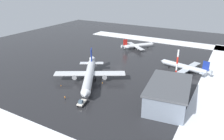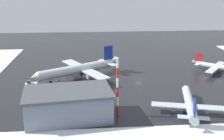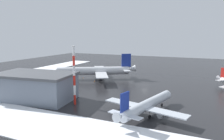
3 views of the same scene
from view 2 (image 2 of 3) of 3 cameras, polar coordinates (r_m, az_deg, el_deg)
The scene contains 12 objects.
ground_plane at distance 118.50m, azimuth 5.46°, elevation -1.65°, with size 240.00×240.00×0.00m, color #232326.
airplane_parked_portside at distance 117.84m, azimuth -6.75°, elevation 0.22°, with size 36.41×31.14×11.94m.
airplane_foreground_jet at distance 90.03m, azimuth 15.48°, elevation -6.57°, with size 23.32×27.80×8.35m.
airplane_far_rear at distance 133.44m, azimuth 20.98°, elevation 0.55°, with size 21.05×19.42×7.61m.
pushback_tug at distance 112.42m, azimuth -16.20°, elevation -2.64°, with size 4.97×3.14×2.50m.
ground_crew_by_nose_gear at distance 115.25m, azimuth -10.75°, elevation -1.92°, with size 0.36×0.36×1.71m.
ground_crew_mid_apron at distance 120.16m, azimuth -15.33°, elevation -1.45°, with size 0.36×0.36×1.71m.
antenna_mast at distance 82.38m, azimuth 1.13°, elevation -3.52°, with size 0.70×0.70×17.88m.
cargo_hangar at distance 83.00m, azimuth -8.85°, elevation -6.93°, with size 26.70×18.05×8.80m.
traffic_cone_near_nose at distance 118.57m, azimuth -9.80°, elevation -1.68°, with size 0.36×0.36×0.55m, color orange.
traffic_cone_mid_line at distance 113.69m, azimuth -5.54°, elevation -2.33°, with size 0.36×0.36×0.55m, color orange.
traffic_cone_wingtip_side at distance 128.44m, azimuth -10.71°, elevation -0.25°, with size 0.36×0.36×0.55m, color orange.
Camera 2 is at (-20.27, -110.40, 37.99)m, focal length 45.00 mm.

